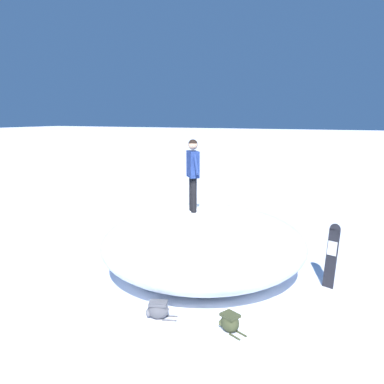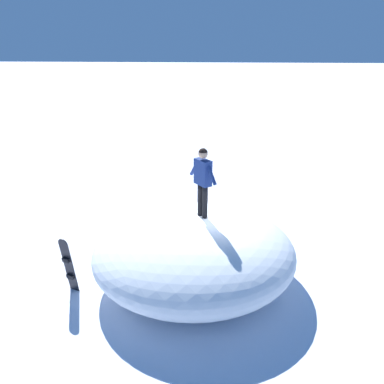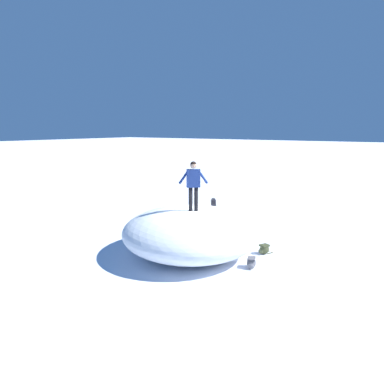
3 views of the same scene
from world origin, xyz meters
name	(u,v)px [view 3 (image 3 of 3)]	position (x,y,z in m)	size (l,w,h in m)	color
ground	(203,258)	(0.00, 0.00, 0.00)	(240.00, 240.00, 0.00)	white
snow_mound	(191,232)	(0.56, -0.04, 0.88)	(5.09, 5.19, 1.77)	white
snowboarder_standing	(193,181)	(0.31, 0.15, 2.85)	(0.87, 0.74, 1.78)	black
snowboard_primary_upright	(214,214)	(1.34, -3.09, 0.81)	(0.32, 0.34, 1.56)	black
backpack_near	(264,249)	(-1.72, -1.62, 0.19)	(0.47, 0.62, 0.37)	#383D23
backpack_far	(251,263)	(-1.89, -0.11, 0.19)	(0.46, 0.69, 0.37)	#4C4C51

